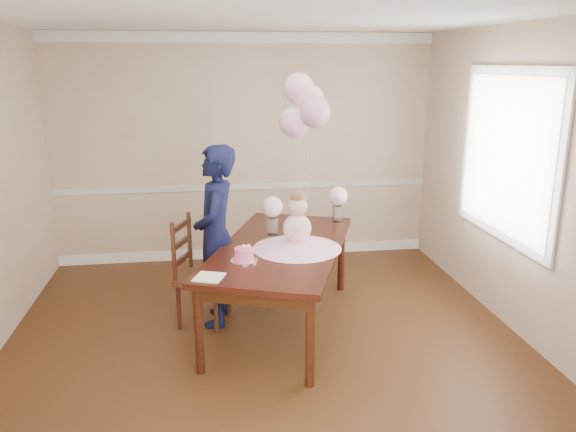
{
  "coord_description": "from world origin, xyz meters",
  "views": [
    {
      "loc": [
        -0.46,
        -4.17,
        2.36
      ],
      "look_at": [
        0.24,
        0.55,
        1.05
      ],
      "focal_mm": 35.0,
      "sensor_mm": 36.0,
      "label": 1
    }
  ],
  "objects_px": {
    "dining_table_top": "(281,248)",
    "dining_chair_seat": "(204,278)",
    "birthday_cake": "(244,254)",
    "woman": "(216,236)"
  },
  "relations": [
    {
      "from": "birthday_cake",
      "to": "woman",
      "type": "height_order",
      "value": "woman"
    },
    {
      "from": "dining_chair_seat",
      "to": "woman",
      "type": "height_order",
      "value": "woman"
    },
    {
      "from": "woman",
      "to": "birthday_cake",
      "type": "bearing_deg",
      "value": 29.1
    },
    {
      "from": "birthday_cake",
      "to": "dining_chair_seat",
      "type": "bearing_deg",
      "value": 123.73
    },
    {
      "from": "birthday_cake",
      "to": "dining_chair_seat",
      "type": "height_order",
      "value": "birthday_cake"
    },
    {
      "from": "dining_table_top",
      "to": "dining_chair_seat",
      "type": "bearing_deg",
      "value": -171.7
    },
    {
      "from": "dining_table_top",
      "to": "birthday_cake",
      "type": "height_order",
      "value": "birthday_cake"
    },
    {
      "from": "dining_table_top",
      "to": "dining_chair_seat",
      "type": "relative_size",
      "value": 4.75
    },
    {
      "from": "birthday_cake",
      "to": "woman",
      "type": "xyz_separation_m",
      "value": [
        -0.22,
        0.54,
        -0.0
      ]
    },
    {
      "from": "dining_table_top",
      "to": "dining_chair_seat",
      "type": "distance_m",
      "value": 0.78
    }
  ]
}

